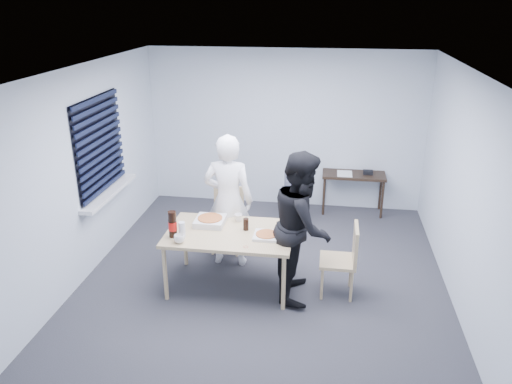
% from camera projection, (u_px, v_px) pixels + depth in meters
% --- Properties ---
extents(room, '(5.00, 5.00, 5.00)m').
position_uv_depth(room, '(102.00, 153.00, 6.50)').
color(room, '#2C2C30').
rests_on(room, ground).
extents(dining_table, '(1.50, 0.95, 0.73)m').
position_uv_depth(dining_table, '(230.00, 236.00, 5.95)').
color(dining_table, tan).
rests_on(dining_table, ground).
extents(chair_far, '(0.42, 0.42, 0.89)m').
position_uv_depth(chair_far, '(228.00, 214.00, 6.95)').
color(chair_far, tan).
rests_on(chair_far, ground).
extents(chair_right, '(0.42, 0.42, 0.89)m').
position_uv_depth(chair_right, '(346.00, 255.00, 5.84)').
color(chair_right, tan).
rests_on(chair_right, ground).
extents(person_white, '(0.65, 0.42, 1.77)m').
position_uv_depth(person_white, '(228.00, 201.00, 6.42)').
color(person_white, white).
rests_on(person_white, ground).
extents(person_black, '(0.47, 0.86, 1.77)m').
position_uv_depth(person_black, '(302.00, 226.00, 5.73)').
color(person_black, black).
rests_on(person_black, ground).
extents(side_table, '(1.01, 0.45, 0.67)m').
position_uv_depth(side_table, '(354.00, 178.00, 8.08)').
color(side_table, '#2E2117').
rests_on(side_table, ground).
extents(stool, '(0.35, 0.35, 0.49)m').
position_uv_depth(stool, '(293.00, 200.00, 7.77)').
color(stool, black).
rests_on(stool, ground).
extents(backpack, '(0.27, 0.20, 0.38)m').
position_uv_depth(backpack, '(293.00, 182.00, 7.65)').
color(backpack, '#585B66').
rests_on(backpack, stool).
extents(pizza_box_a, '(0.36, 0.36, 0.09)m').
position_uv_depth(pizza_box_a, '(210.00, 221.00, 6.12)').
color(pizza_box_a, silver).
rests_on(pizza_box_a, dining_table).
extents(pizza_box_b, '(0.30, 0.30, 0.04)m').
position_uv_depth(pizza_box_b, '(267.00, 235.00, 5.80)').
color(pizza_box_b, silver).
rests_on(pizza_box_b, dining_table).
extents(mug_a, '(0.17, 0.17, 0.10)m').
position_uv_depth(mug_a, '(179.00, 239.00, 5.66)').
color(mug_a, white).
rests_on(mug_a, dining_table).
extents(mug_b, '(0.10, 0.10, 0.09)m').
position_uv_depth(mug_b, '(238.00, 218.00, 6.20)').
color(mug_b, white).
rests_on(mug_b, dining_table).
extents(cola_glass, '(0.08, 0.08, 0.15)m').
position_uv_depth(cola_glass, '(246.00, 224.00, 5.96)').
color(cola_glass, black).
rests_on(cola_glass, dining_table).
extents(soda_bottle, '(0.10, 0.10, 0.32)m').
position_uv_depth(soda_bottle, '(173.00, 225.00, 5.76)').
color(soda_bottle, black).
rests_on(soda_bottle, dining_table).
extents(plastic_cups, '(0.10, 0.10, 0.19)m').
position_uv_depth(plastic_cups, '(182.00, 230.00, 5.78)').
color(plastic_cups, silver).
rests_on(plastic_cups, dining_table).
extents(rubber_band, '(0.06, 0.06, 0.00)m').
position_uv_depth(rubber_band, '(246.00, 247.00, 5.57)').
color(rubber_band, red).
rests_on(rubber_band, dining_table).
extents(papers, '(0.29, 0.36, 0.01)m').
position_uv_depth(papers, '(345.00, 174.00, 8.04)').
color(papers, white).
rests_on(papers, side_table).
extents(black_box, '(0.18, 0.15, 0.06)m').
position_uv_depth(black_box, '(368.00, 172.00, 8.01)').
color(black_box, black).
rests_on(black_box, side_table).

